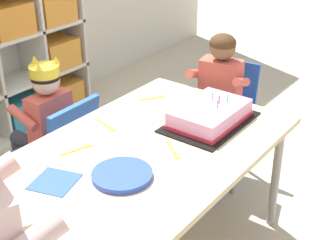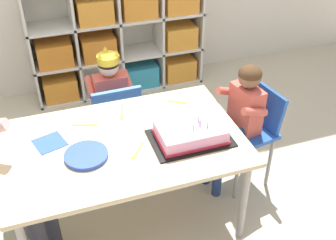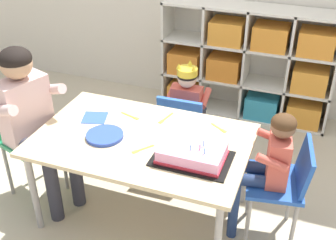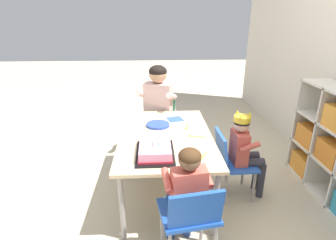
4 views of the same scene
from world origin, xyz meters
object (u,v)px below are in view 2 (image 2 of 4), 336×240
(fork_beside_plate_stack, at_px, (122,113))
(fork_near_child_seat, at_px, (178,102))
(classroom_chair_blue, at_px, (115,115))
(paper_plate_stack, at_px, (86,155))
(classroom_chair_guest_side, at_px, (250,126))
(fork_by_napkin, at_px, (86,125))
(fork_at_table_front_edge, at_px, (138,151))
(child_with_crown, at_px, (109,90))
(activity_table, at_px, (124,148))
(birthday_cake_on_tray, at_px, (190,133))
(guest_at_table_side, at_px, (239,113))

(fork_beside_plate_stack, xyz_separation_m, fork_near_child_seat, (0.35, 0.01, 0.00))
(classroom_chair_blue, xyz_separation_m, paper_plate_stack, (-0.27, -0.63, 0.23))
(classroom_chair_guest_side, relative_size, fork_beside_plate_stack, 4.44)
(fork_by_napkin, xyz_separation_m, fork_at_table_front_edge, (0.21, -0.31, 0.00))
(child_with_crown, relative_size, paper_plate_stack, 3.67)
(classroom_chair_blue, bearing_deg, fork_near_child_seat, 135.29)
(paper_plate_stack, bearing_deg, fork_beside_plate_stack, 50.81)
(activity_table, bearing_deg, fork_beside_plate_stack, 78.68)
(birthday_cake_on_tray, bearing_deg, paper_plate_stack, 176.82)
(paper_plate_stack, bearing_deg, classroom_chair_guest_side, 9.77)
(activity_table, xyz_separation_m, classroom_chair_blue, (0.07, 0.57, -0.18))
(guest_at_table_side, bearing_deg, fork_by_napkin, -106.17)
(activity_table, relative_size, fork_by_napkin, 8.99)
(child_with_crown, relative_size, fork_at_table_front_edge, 6.76)
(birthday_cake_on_tray, bearing_deg, guest_at_table_side, 26.39)
(classroom_chair_guest_side, xyz_separation_m, birthday_cake_on_tray, (-0.48, -0.21, 0.21))
(activity_table, xyz_separation_m, classroom_chair_guest_side, (0.82, 0.11, -0.12))
(birthday_cake_on_tray, xyz_separation_m, fork_beside_plate_stack, (-0.28, 0.34, -0.03))
(fork_near_child_seat, bearing_deg, birthday_cake_on_tray, 113.40)
(fork_near_child_seat, bearing_deg, fork_at_table_front_edge, 79.35)
(classroom_chair_blue, bearing_deg, classroom_chair_guest_side, 147.29)
(classroom_chair_blue, relative_size, fork_beside_plate_stack, 4.19)
(birthday_cake_on_tray, distance_m, fork_near_child_seat, 0.36)
(child_with_crown, relative_size, fork_near_child_seat, 7.16)
(fork_by_napkin, distance_m, fork_near_child_seat, 0.56)
(fork_by_napkin, bearing_deg, child_with_crown, -98.32)
(classroom_chair_guest_side, distance_m, fork_near_child_seat, 0.48)
(guest_at_table_side, xyz_separation_m, fork_near_child_seat, (-0.32, 0.16, 0.05))
(fork_at_table_front_edge, bearing_deg, child_with_crown, 35.30)
(activity_table, height_order, classroom_chair_guest_side, classroom_chair_guest_side)
(child_with_crown, bearing_deg, classroom_chair_guest_side, 141.73)
(child_with_crown, distance_m, fork_at_table_front_edge, 0.79)
(classroom_chair_blue, relative_size, fork_near_child_seat, 5.47)
(child_with_crown, bearing_deg, guest_at_table_side, 137.04)
(paper_plate_stack, relative_size, fork_near_child_seat, 1.95)
(fork_beside_plate_stack, bearing_deg, fork_by_napkin, 116.23)
(birthday_cake_on_tray, distance_m, paper_plate_stack, 0.54)
(classroom_chair_guest_side, height_order, paper_plate_stack, classroom_chair_guest_side)
(classroom_chair_blue, bearing_deg, fork_at_table_front_edge, 86.86)
(classroom_chair_guest_side, distance_m, fork_beside_plate_stack, 0.80)
(fork_beside_plate_stack, bearing_deg, classroom_chair_guest_side, -86.73)
(paper_plate_stack, relative_size, fork_at_table_front_edge, 1.84)
(child_with_crown, relative_size, birthday_cake_on_tray, 1.91)
(child_with_crown, xyz_separation_m, fork_by_napkin, (-0.23, -0.47, 0.09))
(birthday_cake_on_tray, distance_m, fork_beside_plate_stack, 0.45)
(activity_table, relative_size, guest_at_table_side, 1.48)
(classroom_chair_blue, distance_m, fork_near_child_seat, 0.51)
(guest_at_table_side, relative_size, fork_near_child_seat, 7.48)
(birthday_cake_on_tray, bearing_deg, fork_at_table_front_edge, -177.46)
(classroom_chair_guest_side, relative_size, fork_near_child_seat, 5.80)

